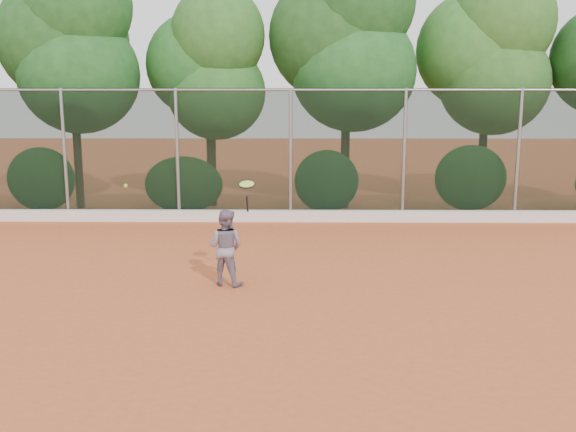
{
  "coord_description": "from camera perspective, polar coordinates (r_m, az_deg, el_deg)",
  "views": [
    {
      "loc": [
        0.12,
        -9.95,
        3.32
      ],
      "look_at": [
        0.0,
        1.0,
        1.25
      ],
      "focal_mm": 40.0,
      "sensor_mm": 36.0,
      "label": 1
    }
  ],
  "objects": [
    {
      "name": "ground",
      "position": [
        10.49,
        -0.06,
        -7.75
      ],
      "size": [
        80.0,
        80.0,
        0.0
      ],
      "primitive_type": "plane",
      "color": "#C0572D",
      "rests_on": "ground"
    },
    {
      "name": "foliage_backdrop",
      "position": [
        18.97,
        -1.42,
        13.98
      ],
      "size": [
        23.7,
        3.63,
        7.55
      ],
      "color": "#412A19",
      "rests_on": "ground"
    },
    {
      "name": "chainlink_fence",
      "position": [
        17.01,
        0.23,
        5.78
      ],
      "size": [
        24.09,
        0.09,
        3.5
      ],
      "color": "black",
      "rests_on": "ground"
    },
    {
      "name": "concrete_curb",
      "position": [
        17.07,
        0.22,
        0.01
      ],
      "size": [
        24.0,
        0.2,
        0.3
      ],
      "primitive_type": "cube",
      "color": "silver",
      "rests_on": "ground"
    },
    {
      "name": "tennis_ball_in_flight",
      "position": [
        11.01,
        -14.23,
        2.63
      ],
      "size": [
        0.06,
        0.06,
        0.06
      ],
      "color": "#ADD32F",
      "rests_on": "ground"
    },
    {
      "name": "tennis_player",
      "position": [
        11.35,
        -5.57,
        -2.79
      ],
      "size": [
        0.79,
        0.7,
        1.36
      ],
      "primitive_type": "imported",
      "rotation": [
        0.0,
        0.0,
        2.82
      ],
      "color": "gray",
      "rests_on": "ground"
    },
    {
      "name": "tennis_racket",
      "position": [
        11.01,
        -3.68,
        2.65
      ],
      "size": [
        0.32,
        0.31,
        0.57
      ],
      "color": "black",
      "rests_on": "ground"
    }
  ]
}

